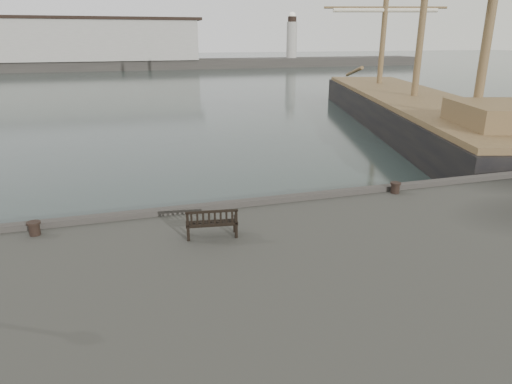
# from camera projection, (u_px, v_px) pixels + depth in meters

# --- Properties ---
(ground) EXTENTS (400.00, 400.00, 0.00)m
(ground) POSITION_uv_depth(u_px,v_px,m) (232.00, 249.00, 15.05)
(ground) COLOR black
(ground) RESTS_ON ground
(breakwater) EXTENTS (140.00, 9.50, 12.20)m
(breakwater) POSITION_uv_depth(u_px,v_px,m) (102.00, 49.00, 95.62)
(breakwater) COLOR #383530
(breakwater) RESTS_ON ground
(bench) EXTENTS (1.42, 0.66, 0.79)m
(bench) POSITION_uv_depth(u_px,v_px,m) (212.00, 228.00, 12.18)
(bench) COLOR black
(bench) RESTS_ON quay
(bollard_left) EXTENTS (0.48, 0.48, 0.38)m
(bollard_left) POSITION_uv_depth(u_px,v_px,m) (34.00, 228.00, 12.30)
(bollard_left) COLOR black
(bollard_left) RESTS_ON quay
(bollard_right) EXTENTS (0.41, 0.41, 0.38)m
(bollard_right) POSITION_uv_depth(u_px,v_px,m) (395.00, 188.00, 15.62)
(bollard_right) COLOR black
(bollard_right) RESTS_ON quay
(tall_ship_main) EXTENTS (16.85, 36.02, 26.60)m
(tall_ship_main) POSITION_uv_depth(u_px,v_px,m) (412.00, 118.00, 35.29)
(tall_ship_main) COLOR black
(tall_ship_main) RESTS_ON ground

